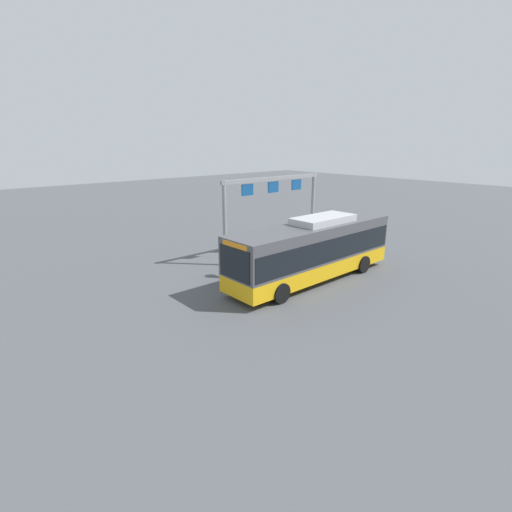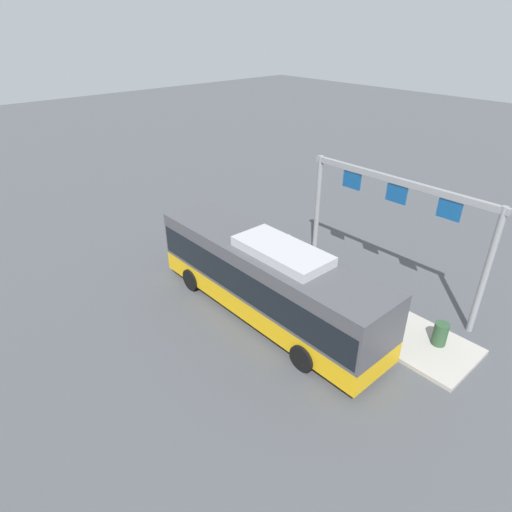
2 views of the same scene
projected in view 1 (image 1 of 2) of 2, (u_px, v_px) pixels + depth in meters
The scene contains 9 objects.
ground_plane at pixel (311, 279), 21.44m from camera, with size 120.00×120.00×0.00m, color #4C4F54.
platform_curb at pixel (298, 259), 24.93m from camera, with size 10.00×2.80×0.16m, color #B2ADA3.
bus_main at pixel (313, 248), 20.92m from camera, with size 10.80×2.73×3.46m.
person_boarding at pixel (229, 262), 21.51m from camera, with size 0.43×0.58×1.67m.
person_waiting_near at pixel (248, 260), 21.29m from camera, with size 0.50×0.60×1.67m.
person_waiting_mid at pixel (245, 255), 22.26m from camera, with size 0.55×0.60×1.67m.
person_waiting_far at pixel (270, 251), 23.17m from camera, with size 0.39×0.56×1.67m.
platform_sign_gantry at pixel (273, 199), 25.42m from camera, with size 8.47×0.24×5.20m.
trash_bin at pixel (328, 241), 27.32m from camera, with size 0.52×0.52×0.90m, color #2D5133.
Camera 1 is at (15.66, 13.08, 7.38)m, focal length 27.02 mm.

